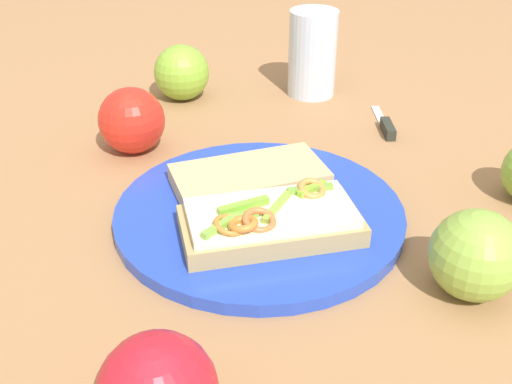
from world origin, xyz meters
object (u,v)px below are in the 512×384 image
at_px(plate, 256,214).
at_px(apple_3, 179,73).
at_px(apple_4, 129,120).
at_px(knife, 383,125).
at_px(sandwich, 267,221).
at_px(apple_2, 472,255).
at_px(bread_slice_side, 246,177).
at_px(drinking_glass, 310,53).

bearing_deg(plate, apple_3, 109.47).
height_order(apple_4, knife, apple_4).
bearing_deg(plate, apple_4, 135.35).
height_order(sandwich, apple_2, apple_2).
bearing_deg(apple_3, apple_2, -55.49).
distance_m(bread_slice_side, knife, 0.25).
height_order(sandwich, apple_3, apple_3).
bearing_deg(apple_2, apple_3, 124.51).
height_order(apple_2, apple_4, same).
bearing_deg(drinking_glass, apple_3, -173.84).
height_order(apple_2, apple_3, same).
height_order(apple_2, drinking_glass, drinking_glass).
xyz_separation_m(plate, apple_3, (-0.12, 0.33, 0.03)).
height_order(bread_slice_side, knife, bread_slice_side).
bearing_deg(knife, sandwich, 147.17).
bearing_deg(plate, knife, 52.25).
bearing_deg(plate, apple_2, -31.62).
bearing_deg(knife, bread_slice_side, 131.55).
bearing_deg(sandwich, apple_4, -63.69).
xyz_separation_m(bread_slice_side, drinking_glass, (0.09, 0.30, 0.04)).
relative_size(plate, apple_4, 3.67).
relative_size(apple_3, apple_4, 0.98).
relative_size(apple_2, drinking_glass, 0.65).
xyz_separation_m(apple_2, drinking_glass, (-0.11, 0.47, 0.02)).
height_order(sandwich, apple_4, apple_4).
relative_size(apple_3, drinking_glass, 0.65).
xyz_separation_m(drinking_glass, knife, (0.09, -0.13, -0.06)).
xyz_separation_m(bread_slice_side, apple_3, (-0.11, 0.28, 0.02)).
bearing_deg(apple_3, drinking_glass, 6.16).
bearing_deg(drinking_glass, plate, -102.68).
bearing_deg(drinking_glass, sandwich, -99.67).
bearing_deg(apple_2, bread_slice_side, 140.69).
height_order(bread_slice_side, apple_4, apple_4).
relative_size(sandwich, apple_3, 2.32).
bearing_deg(bread_slice_side, sandwich, 83.44).
xyz_separation_m(sandwich, knife, (0.16, 0.27, -0.02)).
distance_m(apple_2, apple_4, 0.45).
bearing_deg(apple_4, plate, -44.65).
distance_m(sandwich, apple_4, 0.27).
xyz_separation_m(apple_2, knife, (-0.02, 0.34, -0.04)).
bearing_deg(sandwich, apple_3, -84.68).
height_order(sandwich, knife, sandwich).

